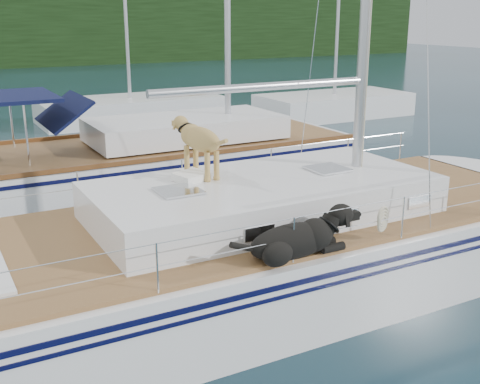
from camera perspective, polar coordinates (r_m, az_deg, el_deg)
ground at (r=9.44m, az=-2.12°, el=-10.08°), size 120.00×120.00×0.00m
main_sailboat at (r=9.19m, az=-1.64°, el=-6.19°), size 12.00×3.80×14.01m
neighbor_sailboat at (r=15.10m, az=-8.87°, el=2.58°), size 11.00×3.50×13.30m
bg_boat_center at (r=25.09m, az=-10.33°, el=7.68°), size 7.20×3.00×11.65m
bg_boat_east at (r=26.16m, az=8.89°, el=8.12°), size 6.40×3.00×11.65m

